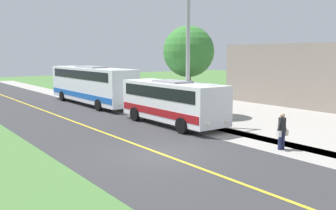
% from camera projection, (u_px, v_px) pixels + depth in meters
% --- Properties ---
extents(ground_plane, '(120.00, 120.00, 0.00)m').
position_uv_depth(ground_plane, '(161.00, 154.00, 16.06)').
color(ground_plane, '#477238').
extents(road_surface, '(8.00, 100.00, 0.01)m').
position_uv_depth(road_surface, '(161.00, 154.00, 16.06)').
color(road_surface, '#333335').
rests_on(road_surface, ground).
extents(sidewalk, '(2.40, 100.00, 0.01)m').
position_uv_depth(sidewalk, '(242.00, 138.00, 19.15)').
color(sidewalk, '#9E9991').
rests_on(sidewalk, ground).
extents(road_centre_line, '(0.16, 100.00, 0.00)m').
position_uv_depth(road_centre_line, '(161.00, 154.00, 16.06)').
color(road_centre_line, gold).
rests_on(road_centre_line, ground).
extents(shuttle_bus_front, '(2.63, 7.89, 2.73)m').
position_uv_depth(shuttle_bus_front, '(172.00, 100.00, 22.51)').
color(shuttle_bus_front, white).
rests_on(shuttle_bus_front, ground).
extents(transit_bus_rear, '(2.58, 12.07, 3.27)m').
position_uv_depth(transit_bus_rear, '(91.00, 84.00, 31.47)').
color(transit_bus_rear, white).
rests_on(transit_bus_rear, ground).
extents(pedestrian_with_bags, '(0.72, 0.34, 1.69)m').
position_uv_depth(pedestrian_with_bags, '(282.00, 130.00, 16.69)').
color(pedestrian_with_bags, '#1E2347').
rests_on(pedestrian_with_bags, ground).
extents(street_light_pole, '(1.97, 0.24, 7.87)m').
position_uv_depth(street_light_pole, '(186.00, 54.00, 21.68)').
color(street_light_pole, '#9E9EA3').
rests_on(street_light_pole, ground).
extents(tree_curbside, '(3.54, 3.54, 6.26)m').
position_uv_depth(tree_curbside, '(189.00, 52.00, 25.37)').
color(tree_curbside, brown).
rests_on(tree_curbside, ground).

